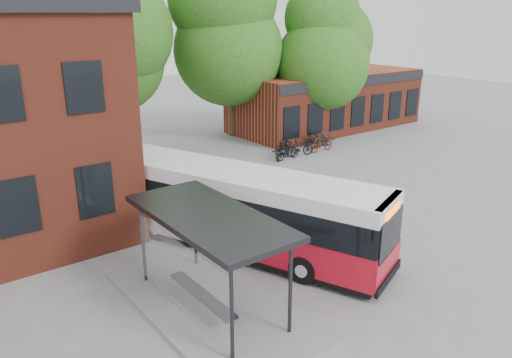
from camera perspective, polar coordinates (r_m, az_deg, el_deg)
ground at (r=17.88m, az=5.50°, el=-8.20°), size 100.00×100.00×0.00m
shop_row at (r=36.98m, az=8.06°, el=8.95°), size 14.00×6.20×4.00m
bus_shelter at (r=14.06m, az=-5.27°, el=-9.37°), size 3.60×7.00×2.90m
bike_rail at (r=30.64m, az=5.63°, el=3.61°), size 5.20×0.10×0.38m
tree_1 at (r=31.15m, az=-14.92°, el=12.71°), size 7.92×7.92×10.40m
tree_2 at (r=33.61m, az=-2.91°, el=14.18°), size 7.92×7.92×11.00m
tree_3 at (r=33.83m, az=8.27°, el=12.58°), size 7.04×7.04×9.28m
city_bus at (r=17.59m, az=-2.44°, el=-3.48°), size 6.27×11.34×2.85m
bicycle_0 at (r=28.57m, az=3.63°, el=3.10°), size 1.74×0.73×0.89m
bicycle_1 at (r=28.55m, az=3.07°, el=3.30°), size 1.84×1.21×1.08m
bicycle_2 at (r=30.05m, az=3.11°, el=3.92°), size 1.88×1.14×0.93m
bicycle_3 at (r=29.32m, az=5.05°, el=3.64°), size 1.84×0.93×1.06m
bicycle_4 at (r=30.44m, az=7.47°, el=3.93°), size 1.70×0.65×0.88m
bicycle_5 at (r=31.69m, az=6.48°, el=4.60°), size 1.61×0.71×0.93m
bicycle_6 at (r=31.54m, az=7.32°, el=4.38°), size 1.62×0.96×0.81m
bicycle_7 at (r=31.55m, az=7.77°, el=4.56°), size 1.71×0.56×1.02m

